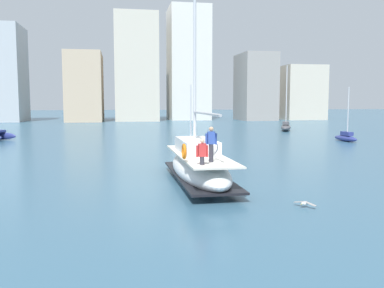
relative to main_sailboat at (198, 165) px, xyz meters
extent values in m
plane|color=#38607A|center=(0.05, -1.18, -0.91)|extent=(400.00, 400.00, 0.00)
ellipsoid|color=white|center=(0.00, -0.08, -0.21)|extent=(2.42, 9.61, 1.40)
cube|color=black|center=(0.00, -0.08, -0.53)|extent=(2.45, 9.41, 0.10)
cube|color=beige|center=(0.00, -0.08, 0.53)|extent=(2.23, 9.13, 0.08)
cube|color=white|center=(0.00, 0.64, 0.92)|extent=(1.69, 4.32, 0.70)
cylinder|color=silver|center=(0.01, 1.12, 6.65)|extent=(0.16, 0.16, 12.16)
cylinder|color=#B7B7BC|center=(0.00, -1.76, 2.69)|extent=(0.13, 5.76, 0.12)
cylinder|color=silver|center=(0.01, 4.34, 1.04)|extent=(0.90, 0.06, 0.06)
torus|color=orange|center=(-1.18, -2.71, 1.04)|extent=(0.14, 0.70, 0.70)
cylinder|color=#33333D|center=(0.00, -2.96, 0.97)|extent=(0.20, 0.20, 0.80)
cube|color=#3351AD|center=(0.00, -2.96, 1.65)|extent=(0.32, 0.20, 0.56)
sphere|color=tan|center=(0.00, -2.96, 2.04)|extent=(0.20, 0.20, 0.20)
cylinder|color=#3351AD|center=(-0.22, -2.95, 1.60)|extent=(0.09, 0.09, 0.50)
cylinder|color=#3351AD|center=(0.22, -2.96, 1.60)|extent=(0.09, 0.09, 0.50)
cylinder|color=#33333D|center=(-0.56, -3.67, 0.74)|extent=(0.20, 0.20, 0.35)
cube|color=red|center=(-0.56, -3.67, 1.20)|extent=(0.32, 0.20, 0.56)
sphere|color=beige|center=(-0.56, -3.67, 1.59)|extent=(0.20, 0.20, 0.20)
cylinder|color=red|center=(-0.78, -3.67, 1.15)|extent=(0.09, 0.09, 0.50)
cylinder|color=red|center=(-0.34, -3.67, 1.15)|extent=(0.09, 0.09, 0.50)
torus|color=silver|center=(0.00, -2.72, 1.19)|extent=(0.76, 0.06, 0.76)
ellipsoid|color=#4C4C51|center=(19.80, 35.89, -0.45)|extent=(3.62, 5.71, 0.92)
cube|color=#4C4C51|center=(19.68, 35.63, 0.20)|extent=(1.75, 2.43, 0.40)
cylinder|color=silver|center=(19.62, 35.50, 4.17)|extent=(0.14, 0.14, 8.33)
ellipsoid|color=navy|center=(19.57, 19.44, -0.60)|extent=(1.09, 3.88, 0.62)
cube|color=navy|center=(19.58, 19.25, -0.09)|extent=(0.66, 1.56, 0.40)
cylinder|color=silver|center=(19.59, 19.16, 2.24)|extent=(0.11, 0.11, 5.06)
ellipsoid|color=white|center=(2.61, 16.06, -0.61)|extent=(2.91, 3.60, 0.61)
cube|color=white|center=(2.51, 16.21, -0.10)|extent=(1.35, 1.57, 0.40)
cylinder|color=silver|center=(2.45, 16.29, 2.23)|extent=(0.11, 0.11, 5.05)
ellipsoid|color=silver|center=(3.15, -5.80, -0.75)|extent=(0.40, 0.35, 0.16)
sphere|color=silver|center=(3.00, -5.90, -0.72)|extent=(0.11, 0.11, 0.11)
cone|color=gold|center=(2.95, -5.94, -0.73)|extent=(0.08, 0.07, 0.04)
cube|color=#9E9993|center=(3.29, -5.99, -0.73)|extent=(0.38, 0.46, 0.12)
cube|color=#9E9993|center=(3.02, -5.60, -0.73)|extent=(0.38, 0.46, 0.12)
cube|color=#B2B7BC|center=(-26.95, 74.12, 9.13)|extent=(6.58, 11.35, 20.08)
cube|color=#C6AD8E|center=(-10.96, 73.75, 6.35)|extent=(7.47, 16.02, 14.54)
cube|color=beige|center=(0.08, 74.36, 10.59)|extent=(9.28, 13.97, 23.00)
cube|color=silver|center=(12.29, 76.16, 11.90)|extent=(9.02, 10.83, 25.63)
cube|color=gray|center=(27.09, 71.35, 6.59)|extent=(7.41, 10.95, 15.01)
cube|color=beige|center=(38.66, 73.27, 5.36)|extent=(9.35, 10.92, 12.54)
camera|label=1|loc=(-4.05, -20.88, 3.23)|focal=39.09mm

